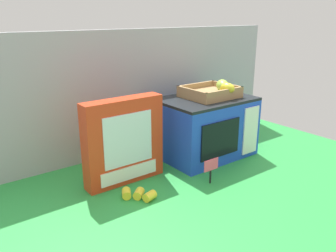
# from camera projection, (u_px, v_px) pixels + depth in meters

# --- Properties ---
(ground_plane) EXTENTS (1.70, 1.70, 0.00)m
(ground_plane) POSITION_uv_depth(u_px,v_px,m) (177.00, 165.00, 1.51)
(ground_plane) COLOR green
(ground_plane) RESTS_ON ground
(display_back_panel) EXTENTS (1.61, 0.03, 0.57)m
(display_back_panel) POSITION_uv_depth(u_px,v_px,m) (140.00, 91.00, 1.64)
(display_back_panel) COLOR #A0A3A8
(display_back_panel) RESTS_ON ground
(toy_microwave) EXTENTS (0.41, 0.30, 0.27)m
(toy_microwave) POSITION_uv_depth(u_px,v_px,m) (205.00, 127.00, 1.59)
(toy_microwave) COLOR blue
(toy_microwave) RESTS_ON ground
(food_groups_crate) EXTENTS (0.23, 0.21, 0.08)m
(food_groups_crate) POSITION_uv_depth(u_px,v_px,m) (213.00, 92.00, 1.56)
(food_groups_crate) COLOR #A37F51
(food_groups_crate) RESTS_ON toy_microwave
(cookie_set_box) EXTENTS (0.32, 0.07, 0.33)m
(cookie_set_box) POSITION_uv_depth(u_px,v_px,m) (124.00, 141.00, 1.33)
(cookie_set_box) COLOR red
(cookie_set_box) RESTS_ON ground
(price_sign) EXTENTS (0.07, 0.01, 0.10)m
(price_sign) POSITION_uv_depth(u_px,v_px,m) (211.00, 168.00, 1.34)
(price_sign) COLOR black
(price_sign) RESTS_ON ground
(loose_toy_banana) EXTENTS (0.11, 0.12, 0.03)m
(loose_toy_banana) POSITION_uv_depth(u_px,v_px,m) (138.00, 194.00, 1.24)
(loose_toy_banana) COLOR yellow
(loose_toy_banana) RESTS_ON ground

